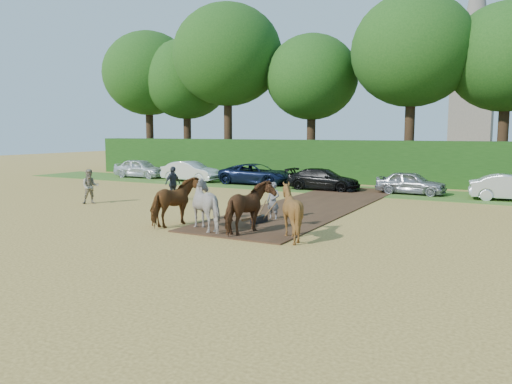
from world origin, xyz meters
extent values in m
plane|color=gold|center=(0.00, 0.00, 0.00)|extent=(120.00, 120.00, 0.00)
cube|color=#472D1C|center=(1.50, 7.00, 0.03)|extent=(4.50, 17.00, 0.05)
cube|color=#38601E|center=(0.00, 14.00, 0.01)|extent=(50.00, 5.00, 0.03)
cube|color=#14380F|center=(0.00, 18.50, 1.50)|extent=(46.00, 1.60, 3.00)
imported|color=tan|center=(-8.64, 2.32, 0.87)|extent=(1.06, 1.07, 1.74)
imported|color=#242830|center=(-5.76, 5.26, 0.90)|extent=(0.54, 1.09, 1.80)
imported|color=brown|center=(-1.20, -0.42, 0.93)|extent=(1.20, 2.29, 1.87)
imported|color=beige|center=(0.41, -0.42, 0.93)|extent=(1.98, 1.74, 1.87)
imported|color=#52311A|center=(2.01, -0.43, 0.93)|extent=(1.20, 2.29, 1.87)
imported|color=brown|center=(3.62, -0.43, 0.94)|extent=(1.65, 1.82, 1.87)
cube|color=black|center=(1.38, 1.50, 0.16)|extent=(0.38, 0.82, 0.31)
cube|color=brown|center=(1.33, 0.97, 0.31)|extent=(0.20, 1.25, 0.09)
cylinder|color=brown|center=(1.23, 2.01, 0.49)|extent=(0.10, 0.91, 0.66)
cylinder|color=brown|center=(1.62, 1.97, 0.49)|extent=(0.26, 0.89, 0.66)
imported|color=gray|center=(1.47, 2.56, 0.78)|extent=(0.60, 0.42, 1.56)
imported|color=silver|center=(-16.06, 14.46, 0.75)|extent=(4.44, 1.94, 1.49)
imported|color=silver|center=(-10.86, 13.92, 0.74)|extent=(4.51, 1.68, 1.47)
imported|color=#111B36|center=(-5.66, 14.34, 0.71)|extent=(5.17, 2.45, 1.43)
imported|color=black|center=(-0.46, 13.41, 0.67)|extent=(4.62, 1.92, 1.33)
imported|color=#92959A|center=(4.74, 13.83, 0.67)|extent=(4.02, 1.84, 1.34)
imported|color=silver|center=(9.94, 13.50, 0.69)|extent=(4.34, 2.01, 1.38)
cylinder|color=#382616|center=(-21.00, 21.50, 2.93)|extent=(0.70, 0.70, 5.85)
ellipsoid|color=#163F11|center=(-21.00, 21.50, 9.00)|extent=(8.40, 8.40, 7.73)
cylinder|color=#382616|center=(-17.00, 22.00, 2.70)|extent=(0.70, 0.70, 5.40)
ellipsoid|color=#163F11|center=(-17.00, 22.00, 8.32)|extent=(7.80, 7.80, 7.18)
cylinder|color=#382616|center=(-12.00, 21.00, 3.26)|extent=(0.70, 0.70, 6.53)
ellipsoid|color=#163F11|center=(-12.00, 21.00, 9.97)|extent=(9.20, 9.20, 8.46)
cylinder|color=#382616|center=(-5.00, 22.50, 2.59)|extent=(0.70, 0.70, 5.17)
ellipsoid|color=#163F11|center=(-5.00, 22.50, 7.95)|extent=(7.40, 7.40, 6.81)
cylinder|color=#382616|center=(3.00, 21.50, 3.04)|extent=(0.70, 0.70, 6.08)
ellipsoid|color=#163F11|center=(3.00, 21.50, 9.30)|extent=(8.60, 8.60, 7.91)
cylinder|color=#382616|center=(9.00, 23.00, 2.81)|extent=(0.70, 0.70, 5.62)
ellipsoid|color=#163F11|center=(9.00, 23.00, 8.62)|extent=(8.00, 8.00, 7.36)
cube|color=slate|center=(4.00, 55.00, 4.50)|extent=(5.00, 5.00, 9.00)
cone|color=slate|center=(4.00, 55.00, 18.00)|extent=(5.20, 5.20, 18.00)
camera|label=1|loc=(10.45, -15.54, 3.60)|focal=35.00mm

